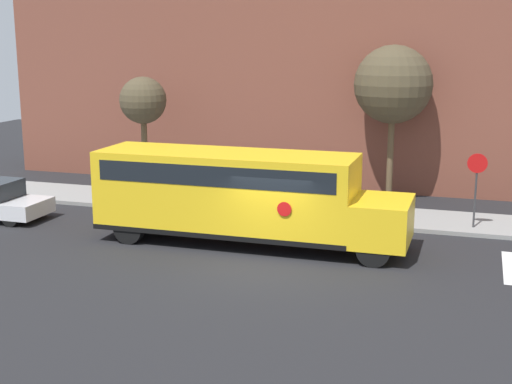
# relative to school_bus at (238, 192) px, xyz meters

# --- Properties ---
(ground_plane) EXTENTS (60.00, 60.00, 0.00)m
(ground_plane) POSITION_rel_school_bus_xyz_m (1.49, -1.95, -1.72)
(ground_plane) COLOR black
(sidewalk_strip) EXTENTS (44.00, 3.00, 0.15)m
(sidewalk_strip) POSITION_rel_school_bus_xyz_m (1.49, 4.55, -1.65)
(sidewalk_strip) COLOR gray
(sidewalk_strip) RESTS_ON ground
(building_backdrop) EXTENTS (32.00, 4.00, 12.70)m
(building_backdrop) POSITION_rel_school_bus_xyz_m (1.49, 11.05, 4.63)
(building_backdrop) COLOR brown
(building_backdrop) RESTS_ON ground
(school_bus) EXTENTS (10.11, 2.57, 2.99)m
(school_bus) POSITION_rel_school_bus_xyz_m (0.00, 0.00, 0.00)
(school_bus) COLOR yellow
(school_bus) RESTS_ON ground
(stop_sign) EXTENTS (0.67, 0.10, 2.75)m
(stop_sign) POSITION_rel_school_bus_xyz_m (7.32, 3.81, 0.08)
(stop_sign) COLOR #38383A
(stop_sign) RESTS_ON ground
(tree_near_sidewalk) EXTENTS (3.15, 3.15, 6.31)m
(tree_near_sidewalk) POSITION_rel_school_bus_xyz_m (3.90, 7.86, 3.00)
(tree_near_sidewalk) COLOR brown
(tree_near_sidewalk) RESTS_ON ground
(tree_far_sidewalk) EXTENTS (2.03, 2.03, 4.94)m
(tree_far_sidewalk) POSITION_rel_school_bus_xyz_m (-6.59, 6.67, 2.15)
(tree_far_sidewalk) COLOR brown
(tree_far_sidewalk) RESTS_ON ground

